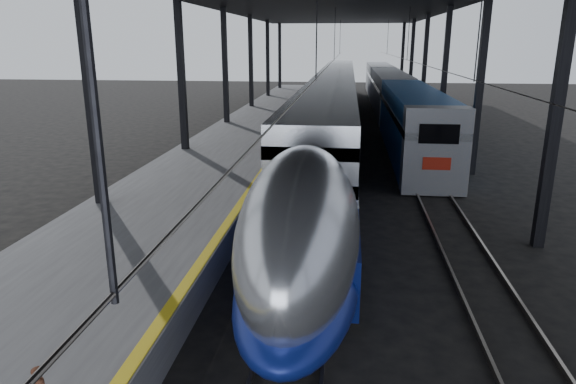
# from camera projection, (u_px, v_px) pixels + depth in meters

# --- Properties ---
(ground) EXTENTS (160.00, 160.00, 0.00)m
(ground) POSITION_uv_depth(u_px,v_px,m) (226.00, 301.00, 13.72)
(ground) COLOR black
(ground) RESTS_ON ground
(platform) EXTENTS (6.00, 80.00, 1.00)m
(platform) POSITION_uv_depth(u_px,v_px,m) (244.00, 142.00, 33.04)
(platform) COLOR #4C4C4F
(platform) RESTS_ON ground
(yellow_strip) EXTENTS (0.30, 80.00, 0.01)m
(yellow_strip) POSITION_uv_depth(u_px,v_px,m) (287.00, 135.00, 32.59)
(yellow_strip) COLOR gold
(yellow_strip) RESTS_ON platform
(rails) EXTENTS (6.52, 80.00, 0.16)m
(rails) POSITION_uv_depth(u_px,v_px,m) (369.00, 151.00, 32.27)
(rails) COLOR slate
(rails) RESTS_ON ground
(tgv_train) EXTENTS (3.01, 65.20, 4.32)m
(tgv_train) POSITION_uv_depth(u_px,v_px,m) (334.00, 106.00, 38.90)
(tgv_train) COLOR #B7B9BE
(tgv_train) RESTS_ON ground
(second_train) EXTENTS (2.87, 56.05, 3.95)m
(second_train) POSITION_uv_depth(u_px,v_px,m) (390.00, 94.00, 48.31)
(second_train) COLOR #164A90
(second_train) RESTS_ON ground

